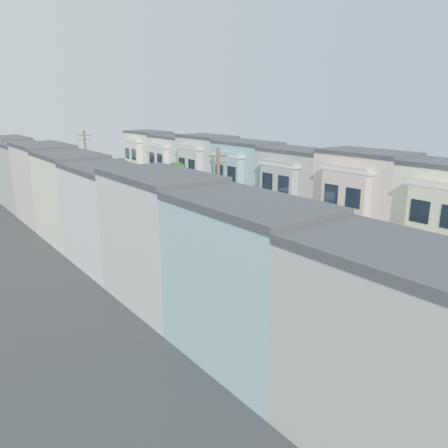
% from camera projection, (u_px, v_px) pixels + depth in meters
% --- Properties ---
extents(ground, '(160.00, 160.00, 0.00)m').
position_uv_depth(ground, '(296.00, 272.00, 35.33)').
color(ground, black).
rests_on(ground, ground).
extents(road_slab, '(12.00, 70.00, 0.02)m').
position_uv_depth(road_slab, '(193.00, 230.00, 46.82)').
color(road_slab, black).
rests_on(road_slab, ground).
extents(curb_left, '(0.30, 70.00, 0.15)m').
position_uv_depth(curb_left, '(142.00, 240.00, 43.26)').
color(curb_left, gray).
rests_on(curb_left, ground).
extents(curb_right, '(0.30, 70.00, 0.15)m').
position_uv_depth(curb_right, '(237.00, 221.00, 50.34)').
color(curb_right, gray).
rests_on(curb_right, ground).
extents(sidewalk_left, '(2.60, 70.00, 0.15)m').
position_uv_depth(sidewalk_left, '(130.00, 243.00, 42.49)').
color(sidewalk_left, gray).
rests_on(sidewalk_left, ground).
extents(sidewalk_right, '(2.60, 70.00, 0.15)m').
position_uv_depth(sidewalk_right, '(246.00, 219.00, 51.10)').
color(sidewalk_right, gray).
rests_on(sidewalk_right, ground).
extents(centerline, '(0.12, 70.00, 0.01)m').
position_uv_depth(centerline, '(193.00, 231.00, 46.82)').
color(centerline, gold).
rests_on(centerline, ground).
extents(townhouse_row_left, '(5.00, 70.00, 8.50)m').
position_uv_depth(townhouse_row_left, '(92.00, 251.00, 40.29)').
color(townhouse_row_left, gray).
rests_on(townhouse_row_left, ground).
extents(townhouse_row_right, '(5.00, 70.00, 8.50)m').
position_uv_depth(townhouse_row_right, '(269.00, 215.00, 53.35)').
color(townhouse_row_right, gray).
rests_on(townhouse_row_right, ground).
extents(tree_a, '(4.70, 4.70, 7.38)m').
position_uv_depth(tree_a, '(440.00, 295.00, 19.26)').
color(tree_a, black).
rests_on(tree_a, ground).
extents(tree_b, '(4.70, 4.70, 7.50)m').
position_uv_depth(tree_b, '(263.00, 232.00, 28.13)').
color(tree_b, black).
rests_on(tree_b, ground).
extents(tree_c, '(4.12, 4.12, 6.84)m').
position_uv_depth(tree_c, '(190.00, 213.00, 34.76)').
color(tree_c, black).
rests_on(tree_c, ground).
extents(tree_d, '(4.44, 4.44, 7.71)m').
position_uv_depth(tree_d, '(117.00, 181.00, 45.11)').
color(tree_d, black).
rests_on(tree_d, ground).
extents(tree_e, '(4.70, 4.70, 7.43)m').
position_uv_depth(tree_e, '(79.00, 171.00, 53.94)').
color(tree_e, black).
rests_on(tree_e, ground).
extents(tree_far_r, '(3.10, 3.10, 5.32)m').
position_uv_depth(tree_far_r, '(177.00, 174.00, 60.85)').
color(tree_far_r, black).
rests_on(tree_far_r, ground).
extents(utility_pole_near, '(1.60, 0.26, 10.00)m').
position_uv_depth(utility_pole_near, '(218.00, 217.00, 31.80)').
color(utility_pole_near, '#42301E').
rests_on(utility_pole_near, ground).
extents(utility_pole_far, '(1.60, 0.26, 10.00)m').
position_uv_depth(utility_pole_far, '(87.00, 173.00, 51.71)').
color(utility_pole_far, '#42301E').
rests_on(utility_pole_far, ground).
extents(fedex_truck, '(2.58, 6.69, 3.21)m').
position_uv_depth(fedex_truck, '(221.00, 218.00, 44.83)').
color(fedex_truck, white).
rests_on(fedex_truck, ground).
extents(lead_sedan, '(2.81, 5.44, 1.47)m').
position_uv_depth(lead_sedan, '(184.00, 213.00, 51.33)').
color(lead_sedan, black).
rests_on(lead_sedan, ground).
extents(parked_left_b, '(2.86, 5.46, 1.47)m').
position_uv_depth(parked_left_b, '(327.00, 314.00, 26.70)').
color(parked_left_b, '#0E1E37').
rests_on(parked_left_b, ground).
extents(parked_left_c, '(1.88, 4.68, 1.53)m').
position_uv_depth(parked_left_c, '(257.00, 280.00, 31.69)').
color(parked_left_c, silver).
rests_on(parked_left_c, ground).
extents(parked_left_d, '(2.00, 4.29, 1.26)m').
position_uv_depth(parked_left_d, '(169.00, 241.00, 41.23)').
color(parked_left_d, '#4A0F0F').
rests_on(parked_left_d, ground).
extents(parked_right_a, '(2.67, 5.60, 1.54)m').
position_uv_depth(parked_right_a, '(407.00, 274.00, 32.86)').
color(parked_right_a, '#43474D').
rests_on(parked_right_a, ground).
extents(parked_right_b, '(1.96, 4.64, 1.39)m').
position_uv_depth(parked_right_b, '(344.00, 254.00, 37.32)').
color(parked_right_b, white).
rests_on(parked_right_b, ground).
extents(parked_right_c, '(1.74, 4.04, 1.31)m').
position_uv_depth(parked_right_c, '(211.00, 212.00, 52.27)').
color(parked_right_c, black).
rests_on(parked_right_c, ground).
extents(parked_right_d, '(2.41, 5.11, 1.41)m').
position_uv_depth(parked_right_d, '(176.00, 200.00, 58.32)').
color(parked_right_d, black).
rests_on(parked_right_d, ground).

